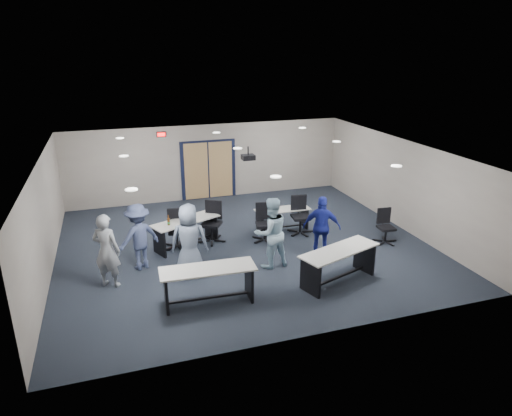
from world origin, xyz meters
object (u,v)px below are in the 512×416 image
object	(u,v)px
table_front_right	(339,260)
person_lightblue	(271,233)
person_gray	(107,251)
person_back	(139,237)
chair_back_d	(301,216)
person_plaid	(189,241)
chair_back_b	(211,223)
chair_loose_right	(386,227)
chair_back_c	(265,223)
table_front_left	(208,279)
table_back_right	(283,215)
chair_back_a	(177,229)
table_back_left	(186,228)
person_navy	(322,227)

from	to	relation	value
table_front_right	person_lightblue	xyz separation A→B (m)	(-1.25, 1.27, 0.35)
person_gray	person_back	size ratio (longest dim) A/B	1.05
chair_back_d	person_lightblue	distance (m)	2.36
person_plaid	person_lightblue	distance (m)	2.03
person_plaid	person_lightblue	size ratio (longest dim) A/B	1.00
chair_back_b	chair_loose_right	distance (m)	4.96
chair_back_c	table_front_left	bearing A→B (deg)	-118.02
table_front_left	person_gray	xyz separation A→B (m)	(-2.04, 1.46, 0.32)
table_front_right	table_back_right	world-z (taller)	table_front_right
person_back	table_back_right	bearing A→B (deg)	171.93
chair_back_d	person_gray	bearing A→B (deg)	-158.01
table_front_right	chair_back_c	size ratio (longest dim) A/B	1.98
chair_back_a	table_front_left	bearing A→B (deg)	-80.98
chair_back_c	person_back	bearing A→B (deg)	-158.87
table_back_left	person_lightblue	distance (m)	2.64
person_back	chair_back_c	bearing A→B (deg)	166.04
person_lightblue	person_back	distance (m)	3.29
table_back_right	person_back	size ratio (longest dim) A/B	0.98
chair_back_a	chair_back_b	world-z (taller)	chair_back_b
chair_back_a	chair_back_c	bearing A→B (deg)	-1.90
table_front_left	person_lightblue	distance (m)	2.28
table_back_left	person_lightblue	xyz separation A→B (m)	(1.83, -1.86, 0.38)
chair_back_b	chair_back_c	xyz separation A→B (m)	(1.46, -0.41, -0.04)
table_front_right	person_plaid	size ratio (longest dim) A/B	1.18
table_front_right	table_back_left	size ratio (longest dim) A/B	1.07
table_front_left	person_back	distance (m)	2.52
chair_back_c	person_navy	bearing A→B (deg)	-41.48
table_front_right	person_lightblue	size ratio (longest dim) A/B	1.18
chair_back_d	table_front_left	bearing A→B (deg)	-132.64
person_plaid	person_lightblue	xyz separation A→B (m)	(2.03, -0.13, 0.00)
table_back_left	person_back	bearing A→B (deg)	-167.95
table_front_right	chair_back_c	distance (m)	2.97
chair_back_d	person_navy	xyz separation A→B (m)	(-0.09, -1.60, 0.26)
chair_back_c	person_navy	distance (m)	1.82
person_back	person_lightblue	bearing A→B (deg)	139.48
table_back_left	chair_back_b	world-z (taller)	chair_back_b
table_front_left	chair_back_d	distance (m)	4.55
person_gray	person_plaid	size ratio (longest dim) A/B	0.97
person_gray	person_navy	world-z (taller)	person_gray
table_front_right	chair_loose_right	bearing A→B (deg)	15.81
table_back_left	person_navy	world-z (taller)	person_navy
person_plaid	chair_back_b	bearing A→B (deg)	-102.08
chair_back_b	chair_back_d	world-z (taller)	chair_back_b
table_front_right	person_navy	xyz separation A→B (m)	(0.22, 1.42, 0.26)
table_back_right	chair_loose_right	xyz separation A→B (m)	(2.44, -1.81, 0.03)
table_back_left	chair_back_d	xyz separation A→B (m)	(3.40, -0.12, 0.03)
chair_loose_right	person_plaid	size ratio (longest dim) A/B	0.54
chair_loose_right	person_gray	distance (m)	7.53
chair_loose_right	person_lightblue	size ratio (longest dim) A/B	0.54
chair_back_d	person_back	bearing A→B (deg)	-163.62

